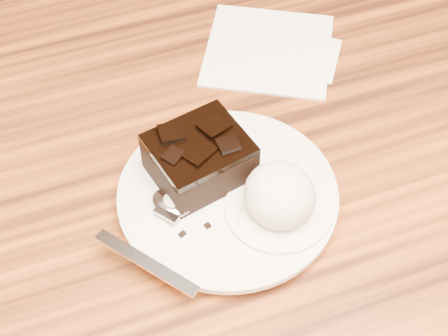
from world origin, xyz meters
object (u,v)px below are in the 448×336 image
object	(u,v)px
ice_cream_scoop	(280,195)
napkin	(268,49)
spoon	(171,204)
plate	(228,197)
brownie	(200,160)

from	to	relation	value
ice_cream_scoop	napkin	size ratio (longest dim) A/B	0.49
spoon	plate	bearing A→B (deg)	-39.00
brownie	napkin	distance (m)	0.20
ice_cream_scoop	spoon	distance (m)	0.10
plate	brownie	bearing A→B (deg)	119.48
plate	napkin	bearing A→B (deg)	57.16
plate	spoon	world-z (taller)	spoon
brownie	spoon	distance (m)	0.05
brownie	spoon	size ratio (longest dim) A/B	0.54
spoon	napkin	bearing A→B (deg)	10.11
napkin	brownie	bearing A→B (deg)	-131.40
plate	ice_cream_scoop	bearing A→B (deg)	-43.91
ice_cream_scoop	napkin	xyz separation A→B (m)	(0.08, 0.21, -0.04)
ice_cream_scoop	spoon	size ratio (longest dim) A/B	0.43
plate	ice_cream_scoop	world-z (taller)	ice_cream_scoop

